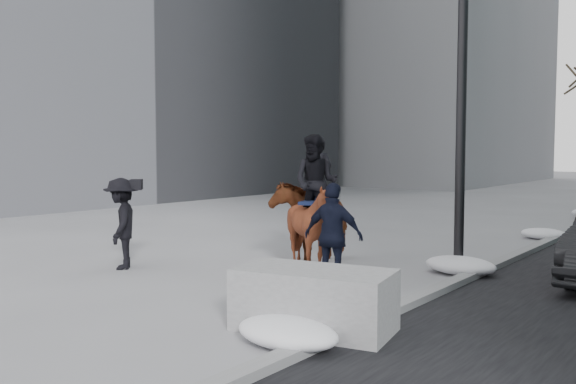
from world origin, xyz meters
The scene contains 9 objects.
ground centered at (0.00, 0.00, 0.00)m, with size 120.00×120.00×0.00m, color gray.
curb centered at (3.00, 10.00, 0.06)m, with size 0.25×90.00×0.12m, color gray.
planter centered at (2.58, -1.60, 0.39)m, with size 1.97×0.99×0.79m, color #97979A.
mounted_left centered at (-0.16, 2.27, 0.96)m, with size 1.06×2.06×2.58m.
mounted_right centered at (0.58, 1.17, 1.03)m, with size 1.69×1.82×2.57m.
feeder centered at (1.49, 0.49, 0.88)m, with size 1.08×0.93×1.75m.
camera_crew centered at (-2.68, -0.57, 0.89)m, with size 1.26×1.26×1.75m.
lamppost centered at (2.60, 3.34, 4.99)m, with size 0.25×3.16×9.09m.
snow_piles centered at (2.70, 5.75, 0.17)m, with size 1.36×17.53×0.35m.
Camera 1 is at (6.95, -7.81, 2.30)m, focal length 38.00 mm.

